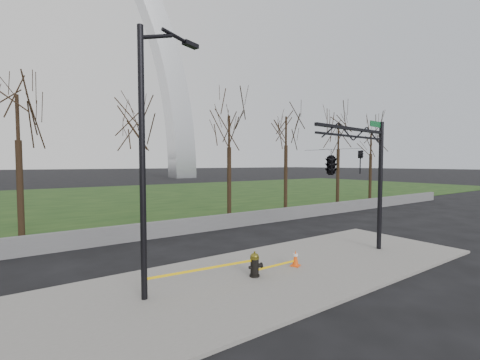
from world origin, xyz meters
TOP-DOWN VIEW (x-y plane):
  - ground at (0.00, 0.00)m, footprint 500.00×500.00m
  - sidewalk at (0.00, 0.00)m, footprint 18.00×6.00m
  - grass_strip at (0.00, 30.00)m, footprint 120.00×40.00m
  - guardrail at (0.00, 8.00)m, footprint 60.00×0.30m
  - gateway_arch at (0.00, 75.00)m, footprint 66.00×6.00m
  - tree_row at (2.00, 12.00)m, footprint 50.00×4.00m
  - fire_hydrant at (-1.07, 0.01)m, footprint 0.56×0.36m
  - traffic_cone at (0.92, 0.02)m, footprint 0.42×0.42m
  - street_light at (-4.67, 0.46)m, footprint 2.30×0.97m
  - traffic_signal_mast at (2.70, -0.73)m, footprint 5.08×2.52m
  - caution_tape at (-1.99, 0.13)m, footprint 5.80×0.38m

SIDE VIEW (x-z plane):
  - ground at x=0.00m, z-range 0.00..0.00m
  - grass_strip at x=0.00m, z-range 0.00..0.06m
  - sidewalk at x=0.00m, z-range 0.00..0.10m
  - traffic_cone at x=0.92m, z-range 0.10..0.73m
  - guardrail at x=0.00m, z-range 0.00..0.90m
  - fire_hydrant at x=-1.07m, z-range 0.06..0.96m
  - caution_tape at x=-1.99m, z-range 0.33..0.79m
  - traffic_signal_mast at x=2.70m, z-range 1.15..7.15m
  - tree_row at x=2.00m, z-range 0.00..8.94m
  - street_light at x=-4.67m, z-range 0.59..8.80m
  - gateway_arch at x=0.00m, z-range 0.00..65.00m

